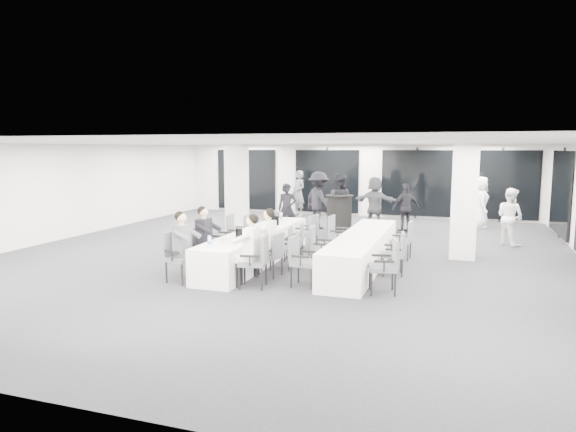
% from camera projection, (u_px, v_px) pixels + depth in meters
% --- Properties ---
extents(room, '(14.04, 16.04, 2.84)m').
position_uv_depth(room, '(332.00, 197.00, 13.55)').
color(room, '#24252A').
rests_on(room, ground).
extents(column_left, '(0.60, 0.60, 2.80)m').
position_uv_depth(column_left, '(237.00, 188.00, 16.68)').
color(column_left, silver).
rests_on(column_left, floor).
extents(column_right, '(0.60, 0.60, 2.80)m').
position_uv_depth(column_right, '(464.00, 201.00, 12.40)').
color(column_right, silver).
rests_on(column_right, floor).
extents(banquet_table_main, '(0.90, 5.00, 0.75)m').
position_uv_depth(banquet_table_main, '(257.00, 247.00, 12.04)').
color(banquet_table_main, white).
rests_on(banquet_table_main, floor).
extents(banquet_table_side, '(0.90, 5.00, 0.75)m').
position_uv_depth(banquet_table_side, '(362.00, 251.00, 11.59)').
color(banquet_table_side, white).
rests_on(banquet_table_side, floor).
extents(cocktail_table, '(0.88, 0.88, 1.22)m').
position_uv_depth(cocktail_table, '(339.00, 214.00, 16.06)').
color(cocktail_table, black).
rests_on(cocktail_table, floor).
extents(chair_main_left_near, '(0.62, 0.65, 1.02)m').
position_uv_depth(chair_main_left_near, '(178.00, 253.00, 10.29)').
color(chair_main_left_near, '#53565B').
rests_on(chair_main_left_near, floor).
extents(chair_main_left_second, '(0.57, 0.60, 0.95)m').
position_uv_depth(chair_main_left_second, '(200.00, 247.00, 11.13)').
color(chair_main_left_second, '#53565B').
rests_on(chair_main_left_second, floor).
extents(chair_main_left_mid, '(0.59, 0.63, 1.04)m').
position_uv_depth(chair_main_left_mid, '(218.00, 238.00, 11.99)').
color(chair_main_left_mid, '#53565B').
rests_on(chair_main_left_mid, floor).
extents(chair_main_left_fourth, '(0.57, 0.62, 1.02)m').
position_uv_depth(chair_main_left_fourth, '(236.00, 232.00, 12.91)').
color(chair_main_left_fourth, '#53565B').
rests_on(chair_main_left_fourth, floor).
extents(chair_main_left_far, '(0.49, 0.53, 0.88)m').
position_uv_depth(chair_main_left_far, '(251.00, 229.00, 13.86)').
color(chair_main_left_far, '#53565B').
rests_on(chair_main_left_far, floor).
extents(chair_main_right_near, '(0.60, 0.64, 1.03)m').
position_uv_depth(chair_main_right_near, '(257.00, 258.00, 9.85)').
color(chair_main_right_near, '#53565B').
rests_on(chair_main_right_near, floor).
extents(chair_main_right_second, '(0.52, 0.57, 0.93)m').
position_uv_depth(chair_main_right_second, '(273.00, 252.00, 10.68)').
color(chair_main_right_second, '#53565B').
rests_on(chair_main_right_second, floor).
extents(chair_main_right_mid, '(0.57, 0.60, 0.95)m').
position_uv_depth(chair_main_right_mid, '(284.00, 245.00, 11.37)').
color(chair_main_right_mid, '#53565B').
rests_on(chair_main_right_mid, floor).
extents(chair_main_right_fourth, '(0.53, 0.56, 0.90)m').
position_uv_depth(chair_main_right_fourth, '(297.00, 239.00, 12.25)').
color(chair_main_right_fourth, '#53565B').
rests_on(chair_main_right_fourth, floor).
extents(chair_main_right_far, '(0.58, 0.61, 0.98)m').
position_uv_depth(chair_main_right_far, '(309.00, 231.00, 13.21)').
color(chair_main_right_far, '#53565B').
rests_on(chair_main_right_far, floor).
extents(chair_side_left_near, '(0.52, 0.57, 0.98)m').
position_uv_depth(chair_side_left_near, '(301.00, 258.00, 9.97)').
color(chair_side_left_near, '#53565B').
rests_on(chair_side_left_near, floor).
extents(chair_side_left_mid, '(0.56, 0.60, 0.98)m').
position_uv_depth(chair_side_left_mid, '(319.00, 245.00, 11.24)').
color(chair_side_left_mid, '#53565B').
rests_on(chair_side_left_mid, floor).
extents(chair_side_left_far, '(0.52, 0.58, 0.99)m').
position_uv_depth(chair_side_left_far, '(337.00, 233.00, 12.86)').
color(chair_side_left_far, '#53565B').
rests_on(chair_side_left_far, floor).
extents(chair_side_right_near, '(0.61, 0.64, 1.01)m').
position_uv_depth(chair_side_right_near, '(387.00, 263.00, 9.46)').
color(chair_side_right_near, '#53565B').
rests_on(chair_side_right_near, floor).
extents(chair_side_right_mid, '(0.53, 0.57, 0.91)m').
position_uv_depth(chair_side_right_mid, '(396.00, 251.00, 10.83)').
color(chair_side_right_mid, '#53565B').
rests_on(chair_side_right_mid, floor).
extents(chair_side_right_far, '(0.50, 0.55, 0.94)m').
position_uv_depth(chair_side_right_far, '(405.00, 237.00, 12.37)').
color(chair_side_right_far, '#53565B').
rests_on(chair_side_right_far, floor).
extents(seated_guest_a, '(0.50, 0.38, 1.44)m').
position_uv_depth(seated_guest_a, '(185.00, 243.00, 10.19)').
color(seated_guest_a, '#4F5156').
rests_on(seated_guest_a, floor).
extents(seated_guest_b, '(0.50, 0.38, 1.44)m').
position_uv_depth(seated_guest_b, '(207.00, 235.00, 11.06)').
color(seated_guest_b, black).
rests_on(seated_guest_b, floor).
extents(seated_guest_c, '(0.50, 0.38, 1.44)m').
position_uv_depth(seated_guest_c, '(249.00, 246.00, 9.86)').
color(seated_guest_c, white).
rests_on(seated_guest_c, floor).
extents(seated_guest_d, '(0.50, 0.38, 1.44)m').
position_uv_depth(seated_guest_d, '(266.00, 238.00, 10.71)').
color(seated_guest_d, white).
rests_on(seated_guest_d, floor).
extents(standing_guest_a, '(0.81, 0.74, 1.79)m').
position_uv_depth(standing_guest_a, '(287.00, 205.00, 16.03)').
color(standing_guest_a, black).
rests_on(standing_guest_a, floor).
extents(standing_guest_b, '(1.04, 0.65, 2.12)m').
position_uv_depth(standing_guest_b, '(339.00, 199.00, 16.34)').
color(standing_guest_b, black).
rests_on(standing_guest_b, floor).
extents(standing_guest_c, '(1.53, 1.42, 2.15)m').
position_uv_depth(standing_guest_c, '(319.00, 197.00, 17.04)').
color(standing_guest_c, black).
rests_on(standing_guest_c, floor).
extents(standing_guest_d, '(1.20, 1.11, 1.79)m').
position_uv_depth(standing_guest_d, '(406.00, 205.00, 16.19)').
color(standing_guest_d, black).
rests_on(standing_guest_d, floor).
extents(standing_guest_e, '(0.75, 1.03, 1.95)m').
position_uv_depth(standing_guest_e, '(480.00, 199.00, 17.24)').
color(standing_guest_e, white).
rests_on(standing_guest_e, floor).
extents(standing_guest_f, '(1.94, 1.20, 1.97)m').
position_uv_depth(standing_guest_f, '(375.00, 199.00, 17.17)').
color(standing_guest_f, '#4F5156').
rests_on(standing_guest_f, floor).
extents(standing_guest_g, '(0.96, 0.93, 2.05)m').
position_uv_depth(standing_guest_g, '(299.00, 190.00, 20.18)').
color(standing_guest_g, '#4F5156').
rests_on(standing_guest_g, floor).
extents(standing_guest_h, '(0.98, 0.99, 1.80)m').
position_uv_depth(standing_guest_h, '(510.00, 213.00, 14.14)').
color(standing_guest_h, white).
rests_on(standing_guest_h, floor).
extents(ice_bucket_near, '(0.20, 0.20, 0.23)m').
position_uv_depth(ice_bucket_near, '(240.00, 233.00, 10.98)').
color(ice_bucket_near, black).
rests_on(ice_bucket_near, banquet_table_main).
extents(ice_bucket_far, '(0.21, 0.21, 0.24)m').
position_uv_depth(ice_bucket_far, '(275.00, 220.00, 12.88)').
color(ice_bucket_far, black).
rests_on(ice_bucket_far, banquet_table_main).
extents(water_bottle_a, '(0.07, 0.07, 0.22)m').
position_uv_depth(water_bottle_a, '(210.00, 242.00, 10.03)').
color(water_bottle_a, silver).
rests_on(water_bottle_a, banquet_table_main).
extents(water_bottle_b, '(0.07, 0.07, 0.22)m').
position_uv_depth(water_bottle_b, '(261.00, 226.00, 12.11)').
color(water_bottle_b, silver).
rests_on(water_bottle_b, banquet_table_main).
extents(water_bottle_c, '(0.07, 0.07, 0.23)m').
position_uv_depth(water_bottle_c, '(281.00, 217.00, 13.66)').
color(water_bottle_c, silver).
rests_on(water_bottle_c, banquet_table_main).
extents(plate_a, '(0.21, 0.21, 0.03)m').
position_uv_depth(plate_a, '(223.00, 240.00, 10.74)').
color(plate_a, white).
rests_on(plate_a, banquet_table_main).
extents(plate_b, '(0.22, 0.22, 0.03)m').
position_uv_depth(plate_b, '(236.00, 242.00, 10.53)').
color(plate_b, white).
rests_on(plate_b, banquet_table_main).
extents(plate_c, '(0.19, 0.19, 0.03)m').
position_uv_depth(plate_c, '(251.00, 235.00, 11.34)').
color(plate_c, white).
rests_on(plate_c, banquet_table_main).
extents(wine_glass, '(0.08, 0.08, 0.22)m').
position_uv_depth(wine_glass, '(228.00, 239.00, 10.05)').
color(wine_glass, silver).
rests_on(wine_glass, banquet_table_main).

